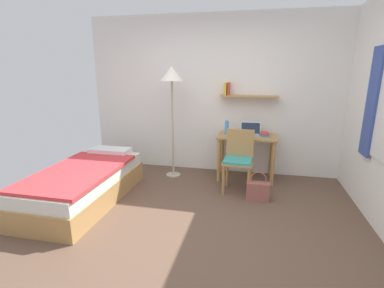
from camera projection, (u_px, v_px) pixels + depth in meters
The scene contains 10 objects.
ground_plane at pixel (191, 229), 3.18m from camera, with size 5.28×5.28×0.00m, color brown.
wall_back at pixel (218, 96), 4.76m from camera, with size 4.40×0.27×2.60m.
bed at pixel (85, 184), 3.82m from camera, with size 0.90×1.89×0.54m.
desk at pixel (246, 145), 4.53m from camera, with size 0.92×0.53×0.72m.
desk_chair at pixel (239, 158), 4.11m from camera, with size 0.44×0.44×0.89m.
standing_lamp at pixel (172, 81), 4.39m from camera, with size 0.36×0.36×1.78m.
laptop at pixel (250, 132), 4.52m from camera, with size 0.33×0.22×0.20m.
water_bottle at pixel (227, 127), 4.54m from camera, with size 0.07×0.07×0.22m, color #4C99DB.
book_stack at pixel (264, 134), 4.48m from camera, with size 0.16×0.21×0.05m.
handbag at pixel (258, 190), 3.86m from camera, with size 0.31×0.13×0.41m.
Camera 1 is at (0.63, -2.76, 1.74)m, focal length 26.61 mm.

